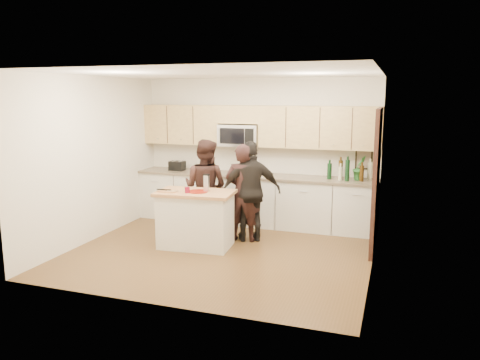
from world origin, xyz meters
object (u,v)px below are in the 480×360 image
(woman_center, at_px, (205,187))
(woman_right, at_px, (251,192))
(toaster, at_px, (177,166))
(island, at_px, (196,219))
(woman_left, at_px, (243,193))

(woman_center, distance_m, woman_right, 0.87)
(toaster, height_order, woman_right, woman_right)
(island, relative_size, toaster, 4.34)
(woman_right, bearing_deg, woman_left, -4.35)
(island, distance_m, woman_right, 1.02)
(woman_left, bearing_deg, toaster, -37.21)
(island, bearing_deg, woman_right, 34.27)
(island, height_order, woman_center, woman_center)
(woman_center, bearing_deg, island, 105.51)
(woman_left, height_order, woman_center, woman_center)
(woman_right, bearing_deg, woman_center, -29.74)
(woman_left, height_order, woman_right, woman_right)
(woman_center, xyz_separation_m, woman_right, (0.86, -0.10, 0.00))
(toaster, distance_m, woman_center, 1.32)
(toaster, xyz_separation_m, woman_center, (0.97, -0.88, -0.20))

